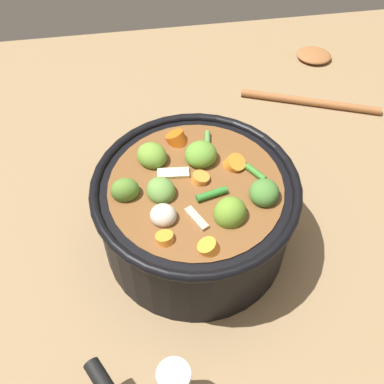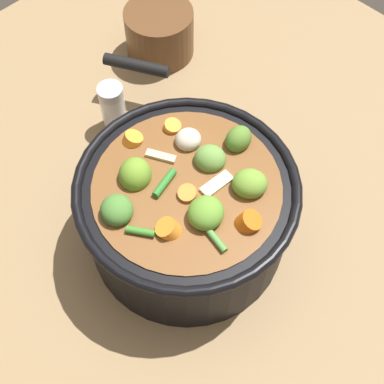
# 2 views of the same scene
# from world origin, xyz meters

# --- Properties ---
(ground_plane) EXTENTS (1.10, 1.10, 0.00)m
(ground_plane) POSITION_xyz_m (0.00, 0.00, 0.00)
(ground_plane) COLOR #8C704C
(cooking_pot) EXTENTS (0.27, 0.27, 0.15)m
(cooking_pot) POSITION_xyz_m (0.00, -0.00, 0.07)
(cooking_pot) COLOR black
(cooking_pot) RESTS_ON ground_plane
(wooden_spoon) EXTENTS (0.23, 0.24, 0.01)m
(wooden_spoon) POSITION_xyz_m (-0.34, 0.28, 0.01)
(wooden_spoon) COLOR #985D32
(wooden_spoon) RESTS_ON ground_plane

